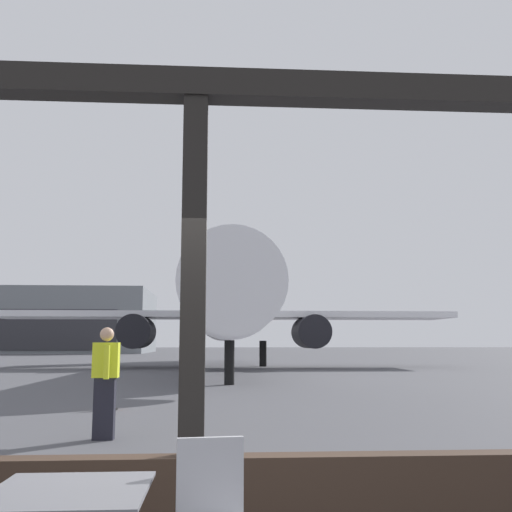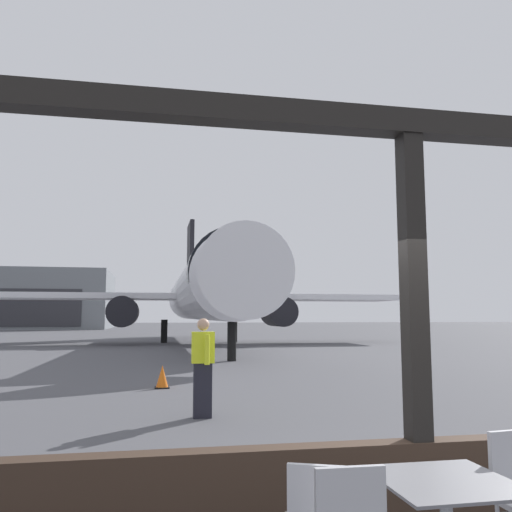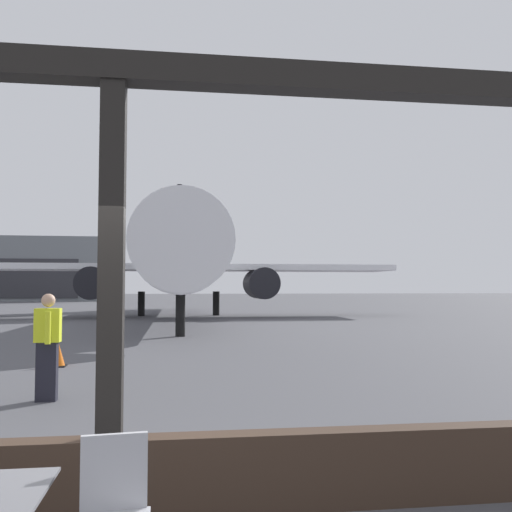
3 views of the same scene
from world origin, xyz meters
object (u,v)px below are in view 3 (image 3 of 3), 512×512
at_px(cafe_chair_aisle_left, 114,503).
at_px(ground_crew_worker, 47,345).
at_px(airplane, 180,262).
at_px(traffic_cone, 58,355).
at_px(distant_hangar, 37,271).

relative_size(cafe_chair_aisle_left, ground_crew_worker, 0.54).
bearing_deg(airplane, traffic_cone, -98.13).
relative_size(airplane, distant_hangar, 1.58).
height_order(ground_crew_worker, distant_hangar, distant_hangar).
bearing_deg(airplane, cafe_chair_aisle_left, -90.93).
relative_size(ground_crew_worker, traffic_cone, 3.10).
relative_size(ground_crew_worker, distant_hangar, 0.09).
bearing_deg(distant_hangar, airplane, -68.11).
xyz_separation_m(cafe_chair_aisle_left, ground_crew_worker, (-1.73, 6.08, 0.34)).
bearing_deg(cafe_chair_aisle_left, distant_hangar, 103.66).
distance_m(cafe_chair_aisle_left, airplane, 30.26).
bearing_deg(cafe_chair_aisle_left, traffic_cone, 103.14).
bearing_deg(ground_crew_worker, traffic_cone, 98.96).
distance_m(cafe_chair_aisle_left, distant_hangar, 81.69).
bearing_deg(distant_hangar, traffic_cone, -76.26).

